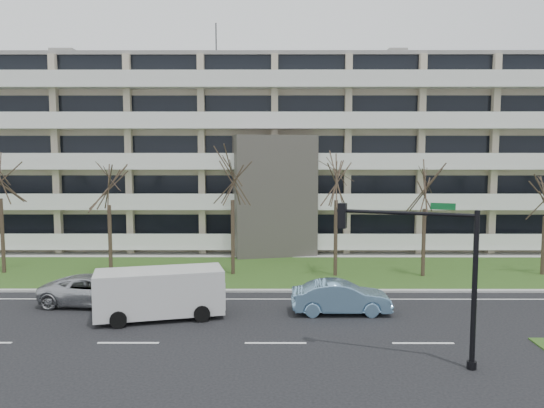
{
  "coord_description": "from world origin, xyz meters",
  "views": [
    {
      "loc": [
        -0.09,
        -20.88,
        7.7
      ],
      "look_at": [
        -0.17,
        10.0,
        4.72
      ],
      "focal_mm": 35.0,
      "sensor_mm": 36.0,
      "label": 1
    }
  ],
  "objects_px": {
    "silver_pickup": "(96,290)",
    "blue_sedan": "(341,297)",
    "traffic_signal": "(426,260)",
    "white_van": "(161,289)"
  },
  "relations": [
    {
      "from": "silver_pickup",
      "to": "traffic_signal",
      "type": "xyz_separation_m",
      "value": [
        14.57,
        -7.45,
        3.09
      ]
    },
    {
      "from": "silver_pickup",
      "to": "traffic_signal",
      "type": "relative_size",
      "value": 0.91
    },
    {
      "from": "silver_pickup",
      "to": "blue_sedan",
      "type": "relative_size",
      "value": 1.14
    },
    {
      "from": "white_van",
      "to": "traffic_signal",
      "type": "bearing_deg",
      "value": -40.34
    },
    {
      "from": "white_van",
      "to": "traffic_signal",
      "type": "height_order",
      "value": "traffic_signal"
    },
    {
      "from": "silver_pickup",
      "to": "white_van",
      "type": "height_order",
      "value": "white_van"
    },
    {
      "from": "silver_pickup",
      "to": "white_van",
      "type": "distance_m",
      "value": 4.38
    },
    {
      "from": "blue_sedan",
      "to": "traffic_signal",
      "type": "bearing_deg",
      "value": -160.07
    },
    {
      "from": "silver_pickup",
      "to": "blue_sedan",
      "type": "bearing_deg",
      "value": -90.38
    },
    {
      "from": "blue_sedan",
      "to": "traffic_signal",
      "type": "distance_m",
      "value": 7.16
    }
  ]
}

